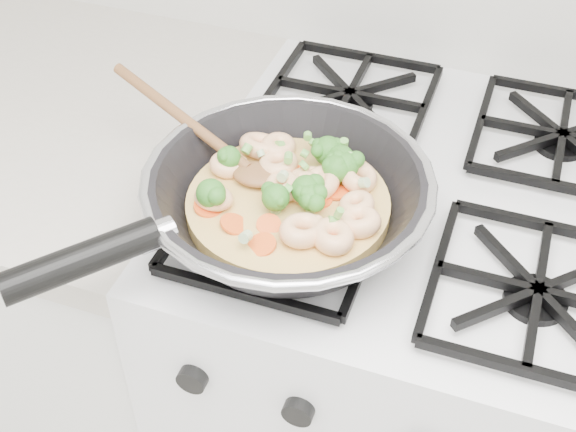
% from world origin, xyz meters
% --- Properties ---
extents(stove, '(0.60, 0.60, 0.92)m').
position_xyz_m(stove, '(0.00, 1.70, 0.46)').
color(stove, white).
rests_on(stove, ground).
extents(skillet, '(0.44, 0.43, 0.10)m').
position_xyz_m(skillet, '(-0.14, 1.56, 0.96)').
color(skillet, black).
rests_on(skillet, stove).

